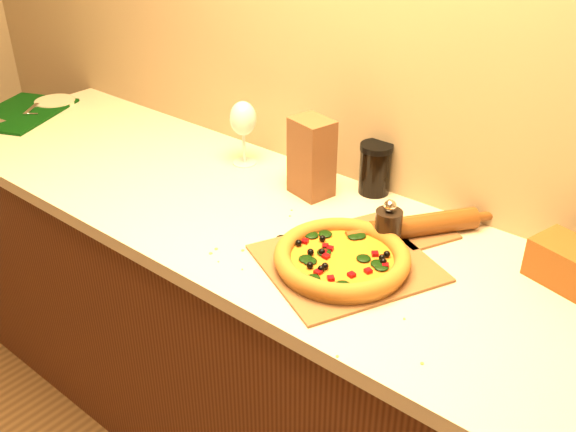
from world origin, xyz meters
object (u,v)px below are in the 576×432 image
object	(u,v)px
rolling_pin	(424,225)
side_plate	(55,102)
pizza	(342,258)
pepper_grinder	(388,227)
pizza_peel	(352,261)
dark_jar	(375,168)
cutting_board	(20,113)
wine_glass	(243,120)

from	to	relation	value
rolling_pin	side_plate	world-z (taller)	rolling_pin
pizza	pepper_grinder	distance (m)	0.16
pizza	pepper_grinder	bearing A→B (deg)	80.08
pizza_peel	dark_jar	xyz separation A→B (m)	(-0.16, 0.34, 0.07)
rolling_pin	side_plate	bearing A→B (deg)	-178.15
cutting_board	dark_jar	xyz separation A→B (m)	(1.35, 0.31, 0.07)
pepper_grinder	dark_jar	size ratio (longest dim) A/B	0.85
cutting_board	dark_jar	bearing A→B (deg)	-10.17
pizza	rolling_pin	size ratio (longest dim) A/B	0.90
pizza_peel	cutting_board	distance (m)	1.51
cutting_board	dark_jar	world-z (taller)	dark_jar
rolling_pin	side_plate	xyz separation A→B (m)	(-1.58, -0.05, -0.02)
pizza	side_plate	xyz separation A→B (m)	(-1.50, 0.21, -0.02)
pepper_grinder	side_plate	size ratio (longest dim) A/B	0.83
rolling_pin	wine_glass	world-z (taller)	wine_glass
pizza_peel	wine_glass	world-z (taller)	wine_glass
pizza_peel	cutting_board	size ratio (longest dim) A/B	1.24
wine_glass	side_plate	distance (m)	0.95
pepper_grinder	dark_jar	distance (m)	0.28
side_plate	cutting_board	bearing A→B (deg)	-91.20
pizza	dark_jar	xyz separation A→B (m)	(-0.15, 0.37, 0.05)
pizza	wine_glass	distance (m)	0.64
pizza	pepper_grinder	size ratio (longest dim) A/B	2.54
rolling_pin	dark_jar	size ratio (longest dim) A/B	2.39
side_plate	wine_glass	bearing A→B (deg)	4.41
rolling_pin	dark_jar	xyz separation A→B (m)	(-0.23, 0.12, 0.05)
dark_jar	side_plate	size ratio (longest dim) A/B	0.98
dark_jar	wine_glass	bearing A→B (deg)	-167.15
pizza	wine_glass	size ratio (longest dim) A/B	1.58
pepper_grinder	wine_glass	distance (m)	0.62
cutting_board	rolling_pin	world-z (taller)	rolling_pin
pizza_peel	wine_glass	size ratio (longest dim) A/B	2.70
pepper_grinder	side_plate	xyz separation A→B (m)	(-1.53, 0.05, -0.04)
pepper_grinder	wine_glass	size ratio (longest dim) A/B	0.62
side_plate	pepper_grinder	bearing A→B (deg)	-1.83
pizza	rolling_pin	distance (m)	0.27
rolling_pin	side_plate	distance (m)	1.58
pepper_grinder	wine_glass	xyz separation A→B (m)	(-0.60, 0.12, 0.09)
cutting_board	wine_glass	distance (m)	0.97
pepper_grinder	side_plate	world-z (taller)	pepper_grinder
dark_jar	side_plate	distance (m)	1.36
pizza	wine_glass	world-z (taller)	wine_glass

